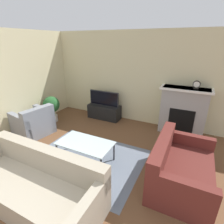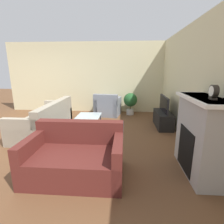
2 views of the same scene
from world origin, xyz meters
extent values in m
plane|color=brown|center=(0.00, 0.00, 0.00)|extent=(20.00, 20.00, 0.00)
cube|color=beige|center=(0.00, 4.67, 1.35)|extent=(8.19, 0.06, 2.70)
cube|color=beige|center=(-2.63, 2.32, 1.35)|extent=(0.06, 7.64, 2.70)
cube|color=slate|center=(-0.08, 2.25, 0.00)|extent=(2.35, 1.83, 0.00)
cube|color=#9E9993|center=(1.58, 4.42, 0.64)|extent=(1.15, 0.43, 1.28)
cube|color=black|center=(1.58, 4.20, 0.40)|extent=(0.63, 0.01, 0.72)
cube|color=white|center=(1.58, 4.39, 1.26)|extent=(1.27, 0.49, 0.05)
cube|color=black|center=(-0.80, 4.34, 0.23)|extent=(1.06, 0.43, 0.45)
cube|color=#232328|center=(-0.80, 4.34, 0.69)|extent=(1.00, 0.05, 0.47)
cube|color=black|center=(-0.80, 4.32, 0.69)|extent=(0.96, 0.01, 0.43)
cube|color=#9E937F|center=(-0.21, 0.95, 0.21)|extent=(2.29, 0.88, 0.42)
cube|color=#9E937F|center=(-0.21, 1.29, 0.62)|extent=(2.29, 0.20, 0.40)
cube|color=#9E937F|center=(-1.28, 0.95, 0.33)|extent=(0.14, 0.88, 0.66)
cube|color=#9E937F|center=(0.86, 0.95, 0.33)|extent=(0.14, 0.88, 0.66)
cube|color=#5B231E|center=(1.83, 2.41, 0.21)|extent=(0.97, 1.52, 0.42)
cube|color=#5B231E|center=(1.45, 2.41, 0.62)|extent=(0.20, 1.52, 0.40)
cube|color=#5B231E|center=(1.83, 1.72, 0.33)|extent=(0.97, 0.14, 0.66)
cube|color=#5B231E|center=(1.83, 3.10, 0.33)|extent=(0.97, 0.14, 0.66)
cube|color=gray|center=(-2.05, 2.56, 0.21)|extent=(0.97, 1.00, 0.42)
cube|color=gray|center=(-1.74, 2.51, 0.62)|extent=(0.34, 0.89, 0.40)
cube|color=gray|center=(-1.99, 2.92, 0.33)|extent=(0.85, 0.28, 0.66)
cube|color=gray|center=(-2.11, 2.20, 0.33)|extent=(0.85, 0.28, 0.66)
cylinder|color=#333338|center=(-0.61, 1.92, 0.21)|extent=(0.04, 0.04, 0.42)
cylinder|color=#333338|center=(0.46, 1.92, 0.21)|extent=(0.04, 0.04, 0.42)
cylinder|color=#333338|center=(-0.61, 2.48, 0.21)|extent=(0.04, 0.04, 0.42)
cylinder|color=#333338|center=(0.46, 2.48, 0.21)|extent=(0.04, 0.04, 0.42)
cube|color=silver|center=(-0.08, 2.20, 0.43)|extent=(1.15, 0.63, 0.02)
cylinder|color=beige|center=(-2.15, 3.40, 0.11)|extent=(0.28, 0.28, 0.21)
cylinder|color=#4C3823|center=(-2.15, 3.40, 0.29)|extent=(0.03, 0.03, 0.15)
sphere|color=#235628|center=(-2.15, 3.40, 0.57)|extent=(0.50, 0.50, 0.50)
cube|color=#28231E|center=(1.80, 4.42, 1.30)|extent=(0.12, 0.07, 0.03)
cylinder|color=#28231E|center=(1.80, 4.42, 1.40)|extent=(0.18, 0.07, 0.18)
cylinder|color=white|center=(1.80, 4.38, 1.40)|extent=(0.15, 0.00, 0.15)
camera|label=1|loc=(1.80, -0.34, 2.40)|focal=28.00mm
camera|label=2|loc=(4.32, 3.19, 1.71)|focal=28.00mm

